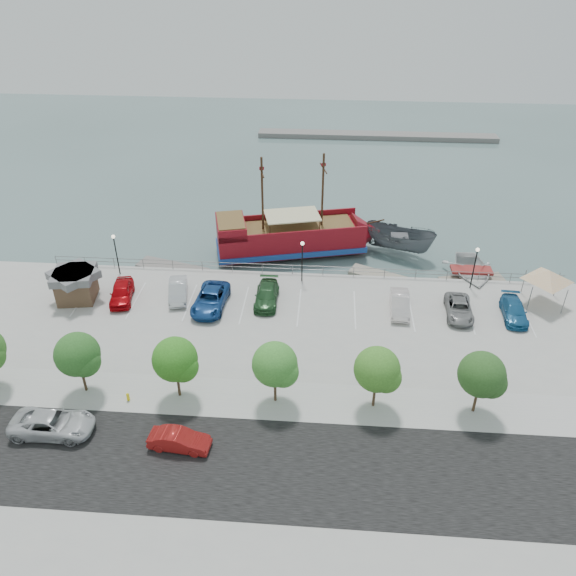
{
  "coord_description": "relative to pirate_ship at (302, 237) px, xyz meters",
  "views": [
    {
      "loc": [
        2.17,
        -39.6,
        28.59
      ],
      "look_at": [
        -1.0,
        2.0,
        2.0
      ],
      "focal_mm": 35.0,
      "sensor_mm": 36.0,
      "label": 1
    }
  ],
  "objects": [
    {
      "name": "parked_car_c",
      "position": [
        -7.55,
        -12.56,
        -0.12
      ],
      "size": [
        2.95,
        5.86,
        1.59
      ],
      "primitive_type": "imported",
      "rotation": [
        0.0,
        0.0,
        -0.05
      ],
      "color": "navy",
      "rests_on": "land_slab"
    },
    {
      "name": "tree_f",
      "position": [
        13.52,
        -24.12,
        2.38
      ],
      "size": [
        3.3,
        3.2,
        5.0
      ],
      "color": "#473321",
      "rests_on": "sidewalk"
    },
    {
      "name": "lamp_post_right",
      "position": [
        16.37,
        -7.55,
        2.02
      ],
      "size": [
        0.36,
        0.36,
        4.28
      ],
      "color": "black",
      "rests_on": "land_slab"
    },
    {
      "name": "dock_west",
      "position": [
        -13.12,
        -4.85,
        -1.7
      ],
      "size": [
        7.9,
        4.25,
        0.43
      ],
      "primitive_type": "cube",
      "rotation": [
        0.0,
        0.0,
        -0.29
      ],
      "color": "slate",
      "rests_on": "ground"
    },
    {
      "name": "speedboat",
      "position": [
        17.13,
        -4.36,
        -1.2
      ],
      "size": [
        4.99,
        6.99,
        1.45
      ],
      "primitive_type": "imported",
      "rotation": [
        0.0,
        0.0,
        0.0
      ],
      "color": "silver",
      "rests_on": "ground"
    },
    {
      "name": "parked_car_f",
      "position": [
        9.3,
        -11.9,
        -0.17
      ],
      "size": [
        1.79,
        4.61,
        1.5
      ],
      "primitive_type": "imported",
      "rotation": [
        0.0,
        0.0,
        -0.04
      ],
      "color": "silver",
      "rests_on": "land_slab"
    },
    {
      "name": "dock_mid",
      "position": [
        8.33,
        -4.85,
        -1.73
      ],
      "size": [
        6.84,
        4.51,
        0.38
      ],
      "primitive_type": "cube",
      "rotation": [
        0.0,
        0.0,
        -0.43
      ],
      "color": "gray",
      "rests_on": "ground"
    },
    {
      "name": "patrol_boat",
      "position": [
        10.36,
        0.48,
        -0.4
      ],
      "size": [
        8.38,
        5.94,
        3.04
      ],
      "primitive_type": "imported",
      "rotation": [
        0.0,
        0.0,
        1.14
      ],
      "color": "#565C62",
      "rests_on": "ground"
    },
    {
      "name": "seawall_railing",
      "position": [
        0.37,
        -6.25,
        -0.39
      ],
      "size": [
        50.0,
        0.06,
        1.0
      ],
      "color": "slate",
      "rests_on": "land_slab"
    },
    {
      "name": "parked_car_h",
      "position": [
        19.15,
        -12.14,
        -0.24
      ],
      "size": [
        2.21,
        4.8,
        1.36
      ],
      "primitive_type": "imported",
      "rotation": [
        0.0,
        0.0,
        -0.06
      ],
      "color": "#1F5F91",
      "rests_on": "land_slab"
    },
    {
      "name": "lamp_post_mid",
      "position": [
        0.37,
        -7.55,
        2.02
      ],
      "size": [
        0.36,
        0.36,
        4.28
      ],
      "color": "black",
      "rests_on": "land_slab"
    },
    {
      "name": "pirate_ship",
      "position": [
        0.0,
        0.0,
        0.0
      ],
      "size": [
        18.52,
        9.08,
        11.46
      ],
      "rotation": [
        0.0,
        0.0,
        0.25
      ],
      "color": "maroon",
      "rests_on": "ground"
    },
    {
      "name": "lamp_post_left",
      "position": [
        -17.63,
        -7.55,
        2.02
      ],
      "size": [
        0.36,
        0.36,
        4.28
      ],
      "color": "black",
      "rests_on": "land_slab"
    },
    {
      "name": "tree_b",
      "position": [
        -14.48,
        -24.12,
        2.38
      ],
      "size": [
        3.3,
        3.2,
        5.0
      ],
      "color": "#473321",
      "rests_on": "sidewalk"
    },
    {
      "name": "parked_car_a",
      "position": [
        -15.86,
        -12.02,
        -0.12
      ],
      "size": [
        2.75,
        4.96,
        1.6
      ],
      "primitive_type": "imported",
      "rotation": [
        0.0,
        0.0,
        0.19
      ],
      "color": "#B4050B",
      "rests_on": "land_slab"
    },
    {
      "name": "parked_car_g",
      "position": [
        14.43,
        -12.15,
        -0.26
      ],
      "size": [
        2.51,
        4.91,
        1.33
      ],
      "primitive_type": "imported",
      "rotation": [
        0.0,
        0.0,
        -0.07
      ],
      "color": "gray",
      "rests_on": "land_slab"
    },
    {
      "name": "street_sedan",
      "position": [
        -6.44,
        -28.86,
        -0.25
      ],
      "size": [
        4.15,
        1.77,
        1.33
      ],
      "primitive_type": "imported",
      "rotation": [
        0.0,
        0.0,
        1.48
      ],
      "color": "#A91B19",
      "rests_on": "street"
    },
    {
      "name": "tree_e",
      "position": [
        6.52,
        -24.12,
        2.38
      ],
      "size": [
        3.3,
        3.2,
        5.0
      ],
      "color": "#473321",
      "rests_on": "sidewalk"
    },
    {
      "name": "street_van",
      "position": [
        -15.22,
        -28.18,
        -0.15
      ],
      "size": [
        5.56,
        2.61,
        1.54
      ],
      "primitive_type": "imported",
      "rotation": [
        0.0,
        0.0,
        1.58
      ],
      "color": "silver",
      "rests_on": "street"
    },
    {
      "name": "sidewalk",
      "position": [
        0.37,
        -24.05,
        -0.9
      ],
      "size": [
        100.0,
        4.0,
        0.05
      ],
      "primitive_type": "cube",
      "color": "#A8A8A8",
      "rests_on": "land_slab"
    },
    {
      "name": "tree_c",
      "position": [
        -7.48,
        -24.12,
        2.38
      ],
      "size": [
        3.3,
        3.2,
        5.0
      ],
      "color": "#473321",
      "rests_on": "sidewalk"
    },
    {
      "name": "tree_d",
      "position": [
        -0.48,
        -24.12,
        2.38
      ],
      "size": [
        3.3,
        3.2,
        5.0
      ],
      "color": "#473321",
      "rests_on": "sidewalk"
    },
    {
      "name": "land_slab",
      "position": [
        0.37,
        -35.05,
        -1.52
      ],
      "size": [
        100.0,
        58.0,
        1.2
      ],
      "primitive_type": "cube",
      "color": "#A1A19E",
      "rests_on": "ground"
    },
    {
      "name": "dock_east",
      "position": [
        17.22,
        -4.85,
        -1.74
      ],
      "size": [
        6.69,
        3.23,
        0.37
      ],
      "primitive_type": "cube",
      "rotation": [
        0.0,
        0.0,
        0.22
      ],
      "color": "gray",
      "rests_on": "ground"
    },
    {
      "name": "parked_car_d",
      "position": [
        -2.62,
        -11.4,
        -0.2
      ],
      "size": [
        2.05,
        5.0,
        1.45
      ],
      "primitive_type": "imported",
      "rotation": [
        0.0,
        0.0,
        0.0
      ],
      "color": "#224D27",
      "rests_on": "land_slab"
    },
    {
      "name": "ground",
      "position": [
        0.37,
        -14.05,
        -1.92
      ],
      "size": [
        160.0,
        160.0,
        0.0
      ],
      "primitive_type": "plane",
      "color": "#496260"
    },
    {
      "name": "canopy_tent",
      "position": [
        22.27,
        -9.64,
        2.49
      ],
      "size": [
        5.12,
        5.12,
        3.92
      ],
      "rotation": [
        0.0,
        0.0,
        -0.1
      ],
      "color": "slate",
      "rests_on": "land_slab"
    },
    {
      "name": "far_shore",
      "position": [
        10.37,
        40.95,
        -1.52
      ],
      "size": [
        40.0,
        3.0,
        0.8
      ],
      "primitive_type": "cube",
      "color": "slate",
      "rests_on": "ground"
    },
    {
      "name": "shed",
      "position": [
        -19.94,
        -12.16,
        0.63
      ],
      "size": [
        4.02,
        4.02,
        2.9
      ],
      "rotation": [
        0.0,
        0.0,
        0.15
      ],
      "color": "brown",
      "rests_on": "land_slab"
    },
    {
      "name": "street",
      "position": [
        0.37,
        -30.05,
        -0.91
      ],
      "size": [
        100.0,
        8.0,
        0.04
      ],
      "primitive_type": "cube",
      "color": "black",
      "rests_on": "land_slab"
    },
    {
      "name": "parked_car_b",
      "position": [
        -10.83,
        -11.25,
        -0.18
      ],
      "size": [
        2.47,
        4.73,
        1.48
      ],
      "primitive_type": "imported",
      "rotation": [
        0.0,
        0.0,
        0.21
      ],
      "color": "silver",
      "rests_on": "land_slab"
    },
    {
      "name": "fire_hydrant",
      "position": [
        -11.19,
        -24.85,
        -0.56
      ],
      "size": [
        0.23,
        0.23,
        0.67
      ],
      "rotation": [
        0.0,
        0.0,
        -0.12
      ],
      "color": "yellow",
      "rests_on": "sidewalk"
    }
  ]
}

